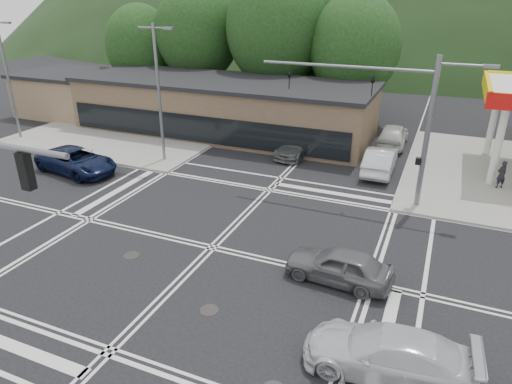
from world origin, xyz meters
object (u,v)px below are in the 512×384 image
at_px(car_grey_center, 339,265).
at_px(car_queue_a, 380,160).
at_px(car_queue_b, 393,135).
at_px(car_blue_west, 76,161).
at_px(pedestrian, 501,174).
at_px(car_silver_east, 388,353).
at_px(car_northbound, 297,146).

distance_m(car_grey_center, car_queue_a, 12.97).
bearing_deg(car_queue_b, car_blue_west, 36.17).
xyz_separation_m(car_blue_west, pedestrian, (24.94, 7.47, 0.20)).
height_order(car_blue_west, car_grey_center, car_blue_west).
bearing_deg(car_silver_east, car_blue_west, -117.95).
distance_m(car_queue_b, pedestrian, 9.26).
height_order(car_queue_a, pedestrian, pedestrian).
xyz_separation_m(car_silver_east, car_queue_a, (-2.94, 17.16, 0.07)).
relative_size(car_blue_west, pedestrian, 3.40).
bearing_deg(car_northbound, car_silver_east, -58.55).
xyz_separation_m(car_blue_west, car_queue_b, (17.99, 13.58, 0.06)).
bearing_deg(car_blue_west, car_queue_b, -43.74).
xyz_separation_m(car_grey_center, pedestrian, (6.53, 12.77, 0.25)).
bearing_deg(car_queue_a, car_queue_b, -90.92).
height_order(car_blue_west, pedestrian, pedestrian).
relative_size(car_queue_b, pedestrian, 2.99).
distance_m(car_silver_east, car_northbound, 20.32).
bearing_deg(pedestrian, car_silver_east, 40.26).
distance_m(car_queue_a, pedestrian, 6.96).
distance_m(car_grey_center, car_northbound, 15.45).
height_order(car_silver_east, car_northbound, car_silver_east).
distance_m(car_queue_a, car_northbound, 6.10).
relative_size(car_northbound, pedestrian, 2.80).
bearing_deg(car_blue_west, pedestrian, -64.12).
distance_m(car_northbound, pedestrian, 13.02).
relative_size(car_grey_center, car_northbound, 0.92).
height_order(car_blue_west, car_queue_a, car_queue_a).
bearing_deg(car_silver_east, car_northbound, -157.45).
distance_m(car_blue_west, car_northbound, 14.85).
distance_m(car_blue_west, car_silver_east, 22.98).
bearing_deg(car_silver_east, pedestrian, 163.14).
height_order(car_grey_center, car_northbound, car_grey_center).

